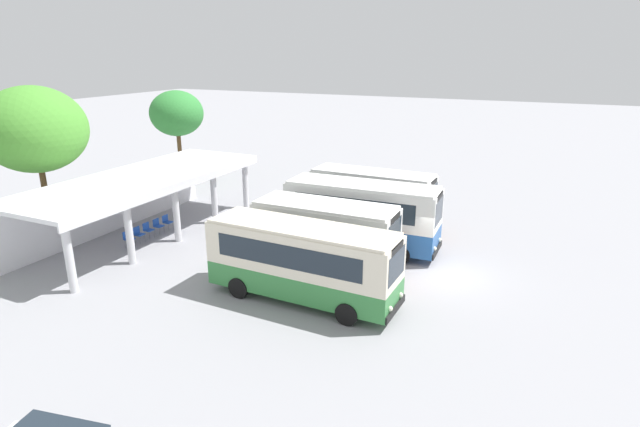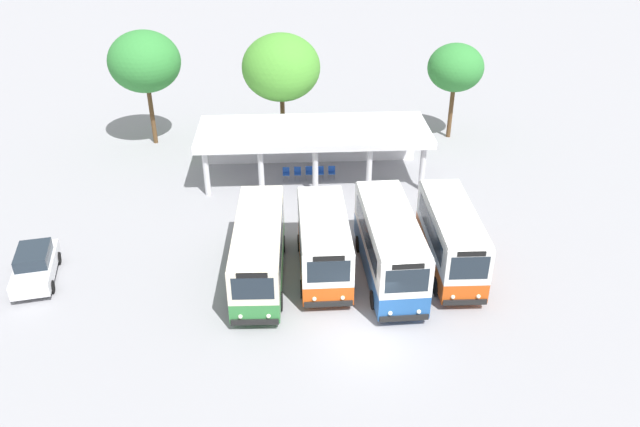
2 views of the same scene
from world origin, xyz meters
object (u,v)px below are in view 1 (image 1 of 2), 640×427
city_bus_second_in_row (325,234)px  city_bus_fourth_amber (372,198)px  waiting_chair_middle_seat (148,229)px  waiting_chair_fourth_seat (158,225)px  city_bus_nearest_orange (303,260)px  waiting_chair_fifth_seat (167,221)px  city_bus_middle_cream (362,213)px  waiting_chair_second_from_end (138,233)px  waiting_chair_end_by_column (128,238)px

city_bus_second_in_row → city_bus_fourth_amber: city_bus_fourth_amber is taller
waiting_chair_middle_seat → waiting_chair_fourth_seat: bearing=-2.7°
city_bus_nearest_orange → waiting_chair_fifth_seat: (4.35, 10.93, -1.26)m
city_bus_nearest_orange → city_bus_fourth_amber: 9.51m
waiting_chair_fourth_seat → waiting_chair_fifth_seat: same height
city_bus_second_in_row → city_bus_fourth_amber: bearing=-0.4°
city_bus_nearest_orange → waiting_chair_fifth_seat: city_bus_nearest_orange is taller
city_bus_fourth_amber → city_bus_middle_cream: bearing=-169.9°
city_bus_fourth_amber → waiting_chair_fifth_seat: (-5.15, 10.55, -1.33)m
city_bus_nearest_orange → city_bus_fourth_amber: city_bus_fourth_amber is taller
waiting_chair_second_from_end → waiting_chair_fourth_seat: 1.49m
city_bus_middle_cream → waiting_chair_second_from_end: 11.96m
city_bus_second_in_row → waiting_chair_middle_seat: city_bus_second_in_row is taller
city_bus_nearest_orange → city_bus_fourth_amber: bearing=2.3°
city_bus_middle_cream → city_bus_fourth_amber: bearing=10.1°
waiting_chair_second_from_end → waiting_chair_fifth_seat: size_ratio=1.00×
city_bus_middle_cream → waiting_chair_fifth_seat: city_bus_middle_cream is taller
city_bus_fourth_amber → waiting_chair_middle_seat: bearing=122.1°
waiting_chair_end_by_column → waiting_chair_fifth_seat: size_ratio=1.00×
city_bus_second_in_row → waiting_chair_middle_seat: 10.62m
waiting_chair_fourth_seat → waiting_chair_second_from_end: bearing=-179.8°
city_bus_fourth_amber → waiting_chair_end_by_column: bearing=127.7°
city_bus_nearest_orange → city_bus_second_in_row: 3.19m
city_bus_second_in_row → waiting_chair_second_from_end: size_ratio=7.80×
city_bus_nearest_orange → waiting_chair_end_by_column: bearing=82.8°
city_bus_middle_cream → waiting_chair_end_by_column: 12.22m
waiting_chair_fourth_seat → waiting_chair_end_by_column: bearing=-179.3°
waiting_chair_middle_seat → waiting_chair_fifth_seat: bearing=-1.4°
city_bus_second_in_row → waiting_chair_fourth_seat: city_bus_second_in_row is taller
city_bus_middle_cream → waiting_chair_second_from_end: city_bus_middle_cream is taller
waiting_chair_second_from_end → waiting_chair_fifth_seat: (2.23, 0.00, 0.00)m
waiting_chair_fifth_seat → city_bus_middle_cream: bearing=-79.9°
waiting_chair_middle_seat → waiting_chair_end_by_column: bearing=-177.5°
city_bus_second_in_row → waiting_chair_fifth_seat: bearing=83.6°
city_bus_middle_cream → waiting_chair_middle_seat: city_bus_middle_cream is taller
city_bus_middle_cream → waiting_chair_fifth_seat: bearing=100.1°
city_bus_middle_cream → waiting_chair_fourth_seat: bearing=103.8°
city_bus_second_in_row → city_bus_middle_cream: (3.17, -0.61, 0.14)m
city_bus_middle_cream → waiting_chair_fourth_seat: 11.53m
waiting_chair_end_by_column → waiting_chair_middle_seat: size_ratio=1.00×
waiting_chair_second_from_end → waiting_chair_end_by_column: bearing=-178.1°
waiting_chair_middle_seat → waiting_chair_fifth_seat: size_ratio=1.00×
city_bus_nearest_orange → waiting_chair_middle_seat: bearing=75.4°
city_bus_second_in_row → city_bus_middle_cream: bearing=-10.8°
waiting_chair_second_from_end → waiting_chair_fifth_seat: same height
city_bus_nearest_orange → waiting_chair_fifth_seat: 11.83m
city_bus_second_in_row → waiting_chair_end_by_column: city_bus_second_in_row is taller
waiting_chair_fourth_seat → waiting_chair_middle_seat: bearing=177.3°
waiting_chair_end_by_column → waiting_chair_middle_seat: same height
city_bus_nearest_orange → city_bus_middle_cream: size_ratio=1.02×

